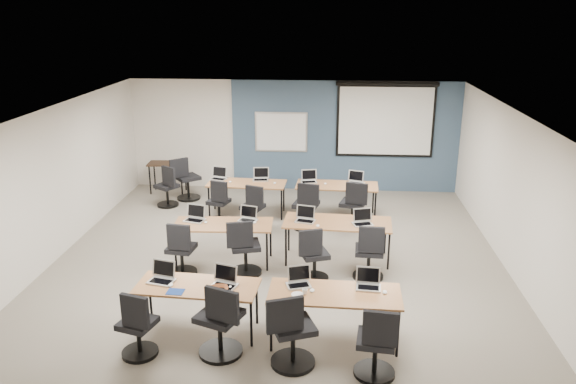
# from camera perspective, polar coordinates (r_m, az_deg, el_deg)

# --- Properties ---
(floor) EXTENTS (8.00, 9.00, 0.02)m
(floor) POSITION_cam_1_polar(r_m,az_deg,el_deg) (9.99, -1.15, -7.49)
(floor) COLOR #6B6354
(floor) RESTS_ON ground
(ceiling) EXTENTS (8.00, 9.00, 0.02)m
(ceiling) POSITION_cam_1_polar(r_m,az_deg,el_deg) (9.15, -1.25, 7.93)
(ceiling) COLOR white
(ceiling) RESTS_ON ground
(wall_back) EXTENTS (8.00, 0.04, 2.70)m
(wall_back) POSITION_cam_1_polar(r_m,az_deg,el_deg) (13.82, 0.57, 5.74)
(wall_back) COLOR beige
(wall_back) RESTS_ON ground
(wall_front) EXTENTS (8.00, 0.04, 2.70)m
(wall_front) POSITION_cam_1_polar(r_m,az_deg,el_deg) (5.44, -5.84, -15.16)
(wall_front) COLOR beige
(wall_front) RESTS_ON ground
(wall_left) EXTENTS (0.04, 9.00, 2.70)m
(wall_left) POSITION_cam_1_polar(r_m,az_deg,el_deg) (10.63, -23.20, 0.39)
(wall_left) COLOR beige
(wall_left) RESTS_ON ground
(wall_right) EXTENTS (0.04, 9.00, 2.70)m
(wall_right) POSITION_cam_1_polar(r_m,az_deg,el_deg) (9.95, 22.39, -0.65)
(wall_right) COLOR beige
(wall_right) RESTS_ON ground
(blue_accent_panel) EXTENTS (5.50, 0.04, 2.70)m
(blue_accent_panel) POSITION_cam_1_polar(r_m,az_deg,el_deg) (13.77, 5.79, 5.60)
(blue_accent_panel) COLOR #3D5977
(blue_accent_panel) RESTS_ON wall_back
(whiteboard) EXTENTS (1.28, 0.03, 0.98)m
(whiteboard) POSITION_cam_1_polar(r_m,az_deg,el_deg) (13.75, -0.70, 6.10)
(whiteboard) COLOR silver
(whiteboard) RESTS_ON wall_back
(projector_screen) EXTENTS (2.40, 0.10, 1.82)m
(projector_screen) POSITION_cam_1_polar(r_m,az_deg,el_deg) (13.66, 9.89, 7.62)
(projector_screen) COLOR black
(projector_screen) RESTS_ON wall_back
(training_table_front_left) EXTENTS (1.67, 0.70, 0.73)m
(training_table_front_left) POSITION_cam_1_polar(r_m,az_deg,el_deg) (7.88, -9.19, -9.66)
(training_table_front_left) COLOR #A0712F
(training_table_front_left) RESTS_ON floor
(training_table_front_right) EXTENTS (1.77, 0.74, 0.73)m
(training_table_front_right) POSITION_cam_1_polar(r_m,az_deg,el_deg) (7.62, 4.75, -10.47)
(training_table_front_right) COLOR olive
(training_table_front_right) RESTS_ON floor
(training_table_mid_left) EXTENTS (1.72, 0.72, 0.73)m
(training_table_mid_left) POSITION_cam_1_polar(r_m,az_deg,el_deg) (9.94, -6.59, -3.47)
(training_table_mid_left) COLOR #A26832
(training_table_mid_left) RESTS_ON floor
(training_table_mid_right) EXTENTS (1.90, 0.79, 0.73)m
(training_table_mid_right) POSITION_cam_1_polar(r_m,az_deg,el_deg) (9.99, 5.04, -3.26)
(training_table_mid_right) COLOR brown
(training_table_mid_right) RESTS_ON floor
(training_table_back_left) EXTENTS (1.68, 0.70, 0.73)m
(training_table_back_left) POSITION_cam_1_polar(r_m,az_deg,el_deg) (12.19, -4.22, 0.72)
(training_table_back_left) COLOR brown
(training_table_back_left) RESTS_ON floor
(training_table_back_right) EXTENTS (1.74, 0.72, 0.73)m
(training_table_back_right) POSITION_cam_1_polar(r_m,az_deg,el_deg) (12.05, 4.99, 0.51)
(training_table_back_right) COLOR brown
(training_table_back_right) RESTS_ON floor
(laptop_0) EXTENTS (0.35, 0.29, 0.26)m
(laptop_0) POSITION_cam_1_polar(r_m,az_deg,el_deg) (8.05, -12.67, -8.33)
(laptop_0) COLOR #A8A8A9
(laptop_0) RESTS_ON training_table_front_left
(mouse_0) EXTENTS (0.08, 0.11, 0.04)m
(mouse_0) POSITION_cam_1_polar(r_m,az_deg,el_deg) (7.90, -11.83, -9.24)
(mouse_0) COLOR white
(mouse_0) RESTS_ON training_table_front_left
(task_chair_0) EXTENTS (0.49, 0.48, 0.96)m
(task_chair_0) POSITION_cam_1_polar(r_m,az_deg,el_deg) (7.67, -15.02, -13.38)
(task_chair_0) COLOR black
(task_chair_0) RESTS_ON floor
(laptop_1) EXTENTS (0.34, 0.29, 0.26)m
(laptop_1) POSITION_cam_1_polar(r_m,az_deg,el_deg) (7.79, -6.47, -8.94)
(laptop_1) COLOR #B1B1BD
(laptop_1) RESTS_ON training_table_front_left
(mouse_1) EXTENTS (0.07, 0.10, 0.03)m
(mouse_1) POSITION_cam_1_polar(r_m,az_deg,el_deg) (7.72, -5.89, -9.61)
(mouse_1) COLOR white
(mouse_1) RESTS_ON training_table_front_left
(task_chair_1) EXTENTS (0.61, 0.58, 1.05)m
(task_chair_1) POSITION_cam_1_polar(r_m,az_deg,el_deg) (7.47, -6.87, -13.35)
(task_chair_1) COLOR black
(task_chair_1) RESTS_ON floor
(laptop_2) EXTENTS (0.32, 0.27, 0.24)m
(laptop_2) POSITION_cam_1_polar(r_m,az_deg,el_deg) (7.76, 1.11, -8.97)
(laptop_2) COLOR #B3B2BA
(laptop_2) RESTS_ON training_table_front_right
(mouse_2) EXTENTS (0.09, 0.12, 0.04)m
(mouse_2) POSITION_cam_1_polar(r_m,az_deg,el_deg) (7.61, 2.46, -9.95)
(mouse_2) COLOR white
(mouse_2) RESTS_ON training_table_front_right
(task_chair_2) EXTENTS (0.60, 0.57, 1.05)m
(task_chair_2) POSITION_cam_1_polar(r_m,az_deg,el_deg) (7.23, 0.31, -14.43)
(task_chair_2) COLOR black
(task_chair_2) RESTS_ON floor
(laptop_3) EXTENTS (0.33, 0.28, 0.25)m
(laptop_3) POSITION_cam_1_polar(r_m,az_deg,el_deg) (7.77, 8.15, -9.09)
(laptop_3) COLOR #A1A1AD
(laptop_3) RESTS_ON training_table_front_right
(mouse_3) EXTENTS (0.07, 0.11, 0.04)m
(mouse_3) POSITION_cam_1_polar(r_m,az_deg,el_deg) (7.67, 9.81, -9.99)
(mouse_3) COLOR white
(mouse_3) RESTS_ON training_table_front_right
(task_chair_3) EXTENTS (0.52, 0.52, 1.00)m
(task_chair_3) POSITION_cam_1_polar(r_m,az_deg,el_deg) (7.14, 8.96, -15.38)
(task_chair_3) COLOR black
(task_chair_3) RESTS_ON floor
(laptop_4) EXTENTS (0.35, 0.30, 0.26)m
(laptop_4) POSITION_cam_1_polar(r_m,az_deg,el_deg) (10.14, -9.42, -2.48)
(laptop_4) COLOR #B2B2BC
(laptop_4) RESTS_ON training_table_mid_left
(mouse_4) EXTENTS (0.06, 0.09, 0.03)m
(mouse_4) POSITION_cam_1_polar(r_m,az_deg,el_deg) (9.99, -8.35, -3.06)
(mouse_4) COLOR white
(mouse_4) RESTS_ON training_table_mid_left
(task_chair_4) EXTENTS (0.49, 0.49, 0.98)m
(task_chair_4) POSITION_cam_1_polar(r_m,az_deg,el_deg) (9.67, -10.80, -6.14)
(task_chair_4) COLOR black
(task_chair_4) RESTS_ON floor
(laptop_5) EXTENTS (0.32, 0.27, 0.24)m
(laptop_5) POSITION_cam_1_polar(r_m,az_deg,el_deg) (10.02, -4.08, -2.53)
(laptop_5) COLOR beige
(laptop_5) RESTS_ON training_table_mid_left
(mouse_5) EXTENTS (0.07, 0.10, 0.03)m
(mouse_5) POSITION_cam_1_polar(r_m,az_deg,el_deg) (9.90, -3.41, -3.09)
(mouse_5) COLOR white
(mouse_5) RESTS_ON training_table_mid_left
(task_chair_5) EXTENTS (0.54, 0.54, 1.02)m
(task_chair_5) POSITION_cam_1_polar(r_m,az_deg,el_deg) (9.53, -4.46, -6.08)
(task_chair_5) COLOR black
(task_chair_5) RESTS_ON floor
(laptop_6) EXTENTS (0.34, 0.29, 0.26)m
(laptop_6) POSITION_cam_1_polar(r_m,az_deg,el_deg) (9.97, 1.77, -2.59)
(laptop_6) COLOR silver
(laptop_6) RESTS_ON training_table_mid_right
(mouse_6) EXTENTS (0.08, 0.11, 0.04)m
(mouse_6) POSITION_cam_1_polar(r_m,az_deg,el_deg) (9.74, 3.04, -3.44)
(mouse_6) COLOR white
(mouse_6) RESTS_ON training_table_mid_right
(task_chair_6) EXTENTS (0.50, 0.48, 0.97)m
(task_chair_6) POSITION_cam_1_polar(r_m,az_deg,el_deg) (9.31, 2.60, -6.81)
(task_chair_6) COLOR black
(task_chair_6) RESTS_ON floor
(laptop_7) EXTENTS (0.34, 0.29, 0.26)m
(laptop_7) POSITION_cam_1_polar(r_m,az_deg,el_deg) (9.92, 7.59, -2.87)
(laptop_7) COLOR #B9B9B9
(laptop_7) RESTS_ON training_table_mid_right
(mouse_7) EXTENTS (0.08, 0.10, 0.03)m
(mouse_7) POSITION_cam_1_polar(r_m,az_deg,el_deg) (9.76, 8.85, -3.62)
(mouse_7) COLOR white
(mouse_7) RESTS_ON training_table_mid_right
(task_chair_7) EXTENTS (0.52, 0.52, 1.00)m
(task_chair_7) POSITION_cam_1_polar(r_m,az_deg,el_deg) (9.45, 8.26, -6.49)
(task_chair_7) COLOR black
(task_chair_7) RESTS_ON floor
(laptop_8) EXTENTS (0.35, 0.29, 0.26)m
(laptop_8) POSITION_cam_1_polar(r_m,az_deg,el_deg) (12.49, -7.04, 1.62)
(laptop_8) COLOR #AFAEB9
(laptop_8) RESTS_ON training_table_back_left
(mouse_8) EXTENTS (0.06, 0.09, 0.03)m
(mouse_8) POSITION_cam_1_polar(r_m,az_deg,el_deg) (12.23, -5.89, 1.04)
(mouse_8) COLOR white
(mouse_8) RESTS_ON training_table_back_left
(task_chair_8) EXTENTS (0.47, 0.46, 0.95)m
(task_chair_8) POSITION_cam_1_polar(r_m,az_deg,el_deg) (11.89, -7.02, -1.31)
(task_chair_8) COLOR black
(task_chair_8) RESTS_ON floor
(laptop_9) EXTENTS (0.34, 0.29, 0.26)m
(laptop_9) POSITION_cam_1_polar(r_m,az_deg,el_deg) (12.35, -2.78, 1.54)
(laptop_9) COLOR #ACACAC
(laptop_9) RESTS_ON training_table_back_left
(mouse_9) EXTENTS (0.08, 0.11, 0.03)m
(mouse_9) POSITION_cam_1_polar(r_m,az_deg,el_deg) (12.09, -1.36, 0.92)
(mouse_9) COLOR white
(mouse_9) RESTS_ON training_table_back_left
(task_chair_9) EXTENTS (0.49, 0.47, 0.96)m
(task_chair_9) POSITION_cam_1_polar(r_m,az_deg,el_deg) (11.49, -3.55, -1.88)
(task_chair_9) COLOR black
(task_chair_9) RESTS_ON floor
(laptop_10) EXTENTS (0.34, 0.29, 0.26)m
(laptop_10) POSITION_cam_1_polar(r_m,az_deg,el_deg) (12.20, 2.13, 1.33)
(laptop_10) COLOR silver
(laptop_10) RESTS_ON training_table_back_right
(mouse_10) EXTENTS (0.06, 0.10, 0.03)m
(mouse_10) POSITION_cam_1_polar(r_m,az_deg,el_deg) (12.07, 3.81, 0.85)
(mouse_10) COLOR white
(mouse_10) RESTS_ON training_table_back_right
(task_chair_10) EXTENTS (0.54, 0.54, 1.02)m
(task_chair_10) POSITION_cam_1_polar(r_m,az_deg,el_deg) (11.44, 1.89, -1.80)
(task_chair_10) COLOR black
(task_chair_10) RESTS_ON floor
(laptop_11) EXTENTS (0.34, 0.29, 0.26)m
(laptop_11) POSITION_cam_1_polar(r_m,az_deg,el_deg) (12.19, 6.93, 1.19)
(laptop_11) COLOR #BBBBBE
(laptop_11) RESTS_ON training_table_back_right
(mouse_11) EXTENTS (0.07, 0.10, 0.03)m
(mouse_11) POSITION_cam_1_polar(r_m,az_deg,el_deg) (12.02, 7.63, 0.65)
(mouse_11) COLOR white
(mouse_11) RESTS_ON training_table_back_right
(task_chair_11) EXTENTS (0.55, 0.55, 1.02)m
(task_chair_11) POSITION_cam_1_polar(r_m,az_deg,el_deg) (11.56, 6.67, -1.68)
(task_chair_11) COLOR black
(task_chair_11) RESTS_ON floor
(blue_mousepad) EXTENTS (0.23, 0.20, 0.01)m
(blue_mousepad) POSITION_cam_1_polar(r_m,az_deg,el_deg) (7.74, -11.37, -9.90)
(blue_mousepad) COLOR navy
(blue_mousepad) RESTS_ON training_table_front_left
(snack_bowl) EXTENTS (0.35, 0.35, 0.07)m
(snack_bowl) POSITION_cam_1_polar(r_m,az_deg,el_deg) (7.63, -7.05, -9.82)
(snack_bowl) COLOR brown
(snack_bowl) RESTS_ON training_table_front_left
(snack_plate) EXTENTS (0.21, 0.21, 0.01)m
(snack_plate) POSITION_cam_1_polar(r_m,az_deg,el_deg) (7.52, 0.95, -10.38)
(snack_plate) COLOR white
(snack_plate) RESTS_ON training_table_front_right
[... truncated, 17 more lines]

